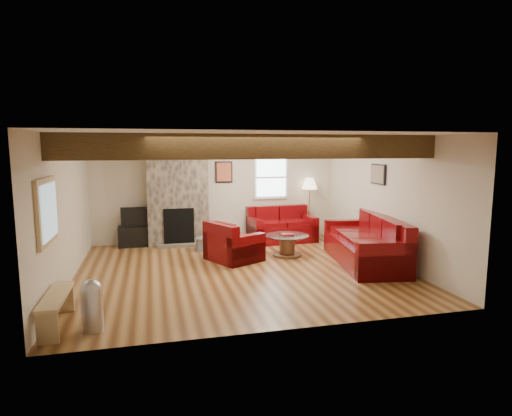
{
  "coord_description": "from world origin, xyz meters",
  "views": [
    {
      "loc": [
        -1.58,
        -7.67,
        2.3
      ],
      "look_at": [
        0.39,
        0.4,
        1.12
      ],
      "focal_mm": 30.0,
      "sensor_mm": 36.0,
      "label": 1
    }
  ],
  "objects_px": {
    "tv_cabinet": "(140,236)",
    "television": "(139,216)",
    "floor_lamp": "(310,187)",
    "sofa_three": "(364,240)",
    "armchair_red": "(234,241)",
    "coffee_table": "(287,245)",
    "loveseat": "(282,224)"
  },
  "relations": [
    {
      "from": "coffee_table",
      "to": "television",
      "type": "xyz_separation_m",
      "value": [
        -3.08,
        1.71,
        0.48
      ]
    },
    {
      "from": "sofa_three",
      "to": "floor_lamp",
      "type": "height_order",
      "value": "floor_lamp"
    },
    {
      "from": "armchair_red",
      "to": "television",
      "type": "bearing_deg",
      "value": 19.23
    },
    {
      "from": "loveseat",
      "to": "coffee_table",
      "type": "relative_size",
      "value": 1.73
    },
    {
      "from": "floor_lamp",
      "to": "coffee_table",
      "type": "bearing_deg",
      "value": -123.54
    },
    {
      "from": "coffee_table",
      "to": "television",
      "type": "bearing_deg",
      "value": 151.01
    },
    {
      "from": "tv_cabinet",
      "to": "floor_lamp",
      "type": "bearing_deg",
      "value": 0.27
    },
    {
      "from": "loveseat",
      "to": "floor_lamp",
      "type": "distance_m",
      "value": 1.25
    },
    {
      "from": "sofa_three",
      "to": "floor_lamp",
      "type": "distance_m",
      "value": 2.8
    },
    {
      "from": "sofa_three",
      "to": "loveseat",
      "type": "distance_m",
      "value": 2.55
    },
    {
      "from": "armchair_red",
      "to": "tv_cabinet",
      "type": "height_order",
      "value": "armchair_red"
    },
    {
      "from": "sofa_three",
      "to": "coffee_table",
      "type": "distance_m",
      "value": 1.62
    },
    {
      "from": "loveseat",
      "to": "floor_lamp",
      "type": "xyz_separation_m",
      "value": [
        0.83,
        0.32,
        0.88
      ]
    },
    {
      "from": "loveseat",
      "to": "armchair_red",
      "type": "distance_m",
      "value": 2.1
    },
    {
      "from": "loveseat",
      "to": "floor_lamp",
      "type": "bearing_deg",
      "value": 17.79
    },
    {
      "from": "tv_cabinet",
      "to": "floor_lamp",
      "type": "relative_size",
      "value": 0.62
    },
    {
      "from": "loveseat",
      "to": "floor_lamp",
      "type": "relative_size",
      "value": 1.04
    },
    {
      "from": "armchair_red",
      "to": "sofa_three",
      "type": "bearing_deg",
      "value": -137.38
    },
    {
      "from": "sofa_three",
      "to": "armchair_red",
      "type": "relative_size",
      "value": 2.48
    },
    {
      "from": "loveseat",
      "to": "armchair_red",
      "type": "height_order",
      "value": "loveseat"
    },
    {
      "from": "sofa_three",
      "to": "tv_cabinet",
      "type": "xyz_separation_m",
      "value": [
        -4.38,
        2.65,
        -0.24
      ]
    },
    {
      "from": "loveseat",
      "to": "television",
      "type": "height_order",
      "value": "television"
    },
    {
      "from": "armchair_red",
      "to": "tv_cabinet",
      "type": "distance_m",
      "value": 2.62
    },
    {
      "from": "tv_cabinet",
      "to": "floor_lamp",
      "type": "height_order",
      "value": "floor_lamp"
    },
    {
      "from": "floor_lamp",
      "to": "loveseat",
      "type": "bearing_deg",
      "value": -158.95
    },
    {
      "from": "loveseat",
      "to": "television",
      "type": "distance_m",
      "value": 3.42
    },
    {
      "from": "armchair_red",
      "to": "television",
      "type": "distance_m",
      "value": 2.63
    },
    {
      "from": "floor_lamp",
      "to": "armchair_red",
      "type": "bearing_deg",
      "value": -142.14
    },
    {
      "from": "armchair_red",
      "to": "floor_lamp",
      "type": "xyz_separation_m",
      "value": [
        2.32,
        1.8,
        0.9
      ]
    },
    {
      "from": "armchair_red",
      "to": "floor_lamp",
      "type": "bearing_deg",
      "value": -79.99
    },
    {
      "from": "tv_cabinet",
      "to": "television",
      "type": "xyz_separation_m",
      "value": [
        0.0,
        0.0,
        0.47
      ]
    },
    {
      "from": "coffee_table",
      "to": "armchair_red",
      "type": "bearing_deg",
      "value": -176.52
    }
  ]
}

